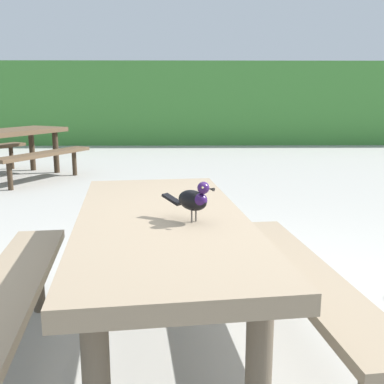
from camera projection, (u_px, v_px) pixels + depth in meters
name	position (u px, v px, depth m)	size (l,w,h in m)	color
ground_plane	(230.00, 351.00, 2.35)	(60.00, 60.00, 0.00)	#A3A099
hedge_wall	(194.00, 103.00, 11.96)	(28.00, 1.38, 2.05)	#428438
picnic_table_foreground	(162.00, 254.00, 2.15)	(1.88, 1.90, 0.74)	#84725B
bird_grackle	(194.00, 199.00, 1.98)	(0.23, 0.21, 0.18)	black
picnic_table_mid_left	(9.00, 142.00, 6.99)	(2.29, 2.30, 0.74)	brown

